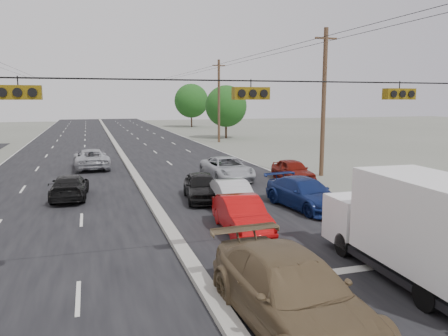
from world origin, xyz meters
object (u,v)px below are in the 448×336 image
Objects in this scene: queue_car_d at (305,194)px; oncoming_near at (70,187)px; red_sedan at (242,215)px; box_truck at (413,226)px; utility_pole_right_c at (219,101)px; tree_right_far at (191,101)px; queue_car_b at (233,197)px; utility_pole_right_b at (324,102)px; queue_car_e at (293,171)px; oncoming_far at (91,159)px; tree_right_mid at (226,106)px; queue_car_a at (202,187)px; tan_sedan at (291,292)px; queue_car_c at (227,169)px.

oncoming_near is at bearing 145.09° from queue_car_d.
red_sedan is at bearing 132.12° from oncoming_near.
box_truck is 1.46× the size of red_sedan.
queue_car_d is (4.24, 2.73, 0.02)m from red_sedan.
utility_pole_right_c reaches higher than tree_right_far.
queue_car_b is 0.85× the size of queue_car_d.
utility_pole_right_b is at bearing -90.00° from utility_pole_right_c.
queue_car_b is (-9.00, -7.47, -4.40)m from utility_pole_right_b.
box_truck reaches higher than queue_car_e.
tree_right_far is (3.50, 55.00, -0.15)m from utility_pole_right_b.
tree_right_far reaches higher than oncoming_far.
tree_right_mid is at bearing 63.43° from utility_pole_right_c.
queue_car_b is (-9.00, -32.47, -4.40)m from utility_pole_right_c.
queue_car_a is 0.78× the size of oncoming_far.
utility_pole_right_b is 1.70× the size of tan_sedan.
queue_car_a is at bearing 110.79° from queue_car_b.
oncoming_far is (-15.33, -17.03, -4.35)m from utility_pole_right_c.
red_sedan is at bearing -105.23° from utility_pole_right_c.
oncoming_near is at bearing 148.07° from queue_car_b.
oncoming_far is (1.20, 10.35, 0.11)m from oncoming_near.
tree_right_far is 1.90× the size of queue_car_b.
tan_sedan reaches higher than red_sedan.
queue_car_a is at bearing 81.51° from tan_sedan.
utility_pole_right_c reaches higher than queue_car_d.
box_truck is 1.47× the size of queue_car_b.
utility_pole_right_c is at bearing 72.65° from queue_car_c.
tree_right_mid is (2.50, 5.00, -0.77)m from utility_pole_right_c.
tree_right_mid reaches higher than oncoming_far.
queue_car_e is at bearing -172.82° from oncoming_near.
queue_car_d reaches higher than queue_car_b.
queue_car_c is at bearing 177.05° from utility_pole_right_b.
tree_right_mid is 1.31× the size of oncoming_far.
queue_car_e is (-2.90, -26.42, -4.40)m from utility_pole_right_c.
tree_right_mid is at bearing 77.45° from queue_car_a.
queue_car_c is at bearing -107.45° from tree_right_mid.
utility_pole_right_c is at bearing 83.54° from box_truck.
tan_sedan is at bearing -121.60° from utility_pole_right_b.
utility_pole_right_c is 5.64m from tree_right_mid.
utility_pole_right_c is 1.83× the size of oncoming_far.
utility_pole_right_c reaches higher than queue_car_a.
utility_pole_right_c reaches higher than oncoming_far.
utility_pole_right_b is 2.32× the size of queue_car_b.
queue_car_c is 1.20× the size of oncoming_near.
utility_pole_right_c is at bearing -117.97° from oncoming_near.
box_truck is at bearing -66.85° from queue_car_a.
red_sedan is at bearing -101.38° from tree_right_far.
tree_right_far is 1.38× the size of tan_sedan.
box_truck is (-6.49, -16.56, -3.48)m from utility_pole_right_b.
oncoming_near is (-19.02, -32.38, -3.69)m from tree_right_mid.
tan_sedan is at bearing -97.31° from red_sedan.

